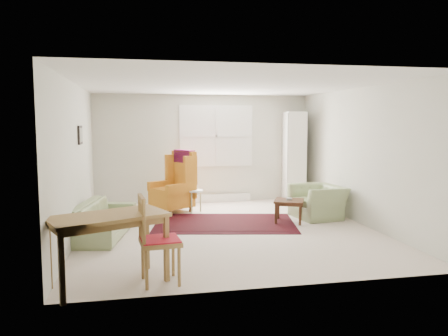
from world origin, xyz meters
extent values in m
cube|color=beige|center=(0.00, 0.00, 0.00)|extent=(5.00, 5.50, 0.01)
cube|color=white|center=(0.00, 0.00, 2.50)|extent=(5.00, 5.50, 0.01)
cube|color=beige|center=(0.00, 2.75, 1.25)|extent=(5.00, 0.04, 2.50)
cube|color=beige|center=(0.00, -2.75, 1.25)|extent=(5.00, 0.04, 2.50)
cube|color=beige|center=(-2.50, 0.00, 1.25)|extent=(0.04, 5.50, 2.50)
cube|color=beige|center=(2.50, 0.00, 1.25)|extent=(0.04, 5.50, 2.50)
cube|color=white|center=(0.30, 2.73, 1.55)|extent=(1.72, 0.06, 1.42)
cube|color=white|center=(0.30, 2.73, 1.55)|extent=(1.60, 0.02, 1.30)
cube|color=silver|center=(0.30, 2.67, 0.09)|extent=(1.60, 0.12, 0.18)
cube|color=black|center=(-2.48, 0.50, 1.65)|extent=(0.03, 0.42, 0.32)
cube|color=tan|center=(-2.46, 0.50, 1.65)|extent=(0.01, 0.34, 0.24)
imported|color=#899B67|center=(-2.10, 0.04, 0.38)|extent=(1.08, 1.99, 0.76)
imported|color=#899B67|center=(1.93, 0.58, 0.38)|extent=(0.98, 1.08, 0.76)
camera|label=1|loc=(-1.53, -7.34, 1.87)|focal=35.00mm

